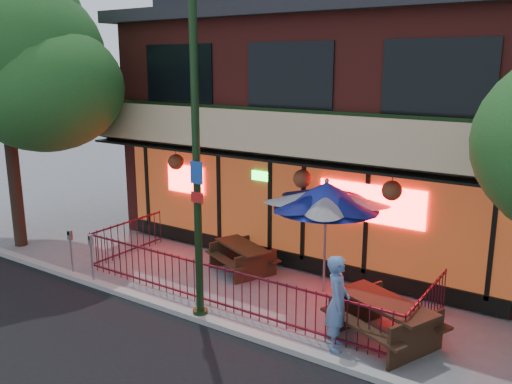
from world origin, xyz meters
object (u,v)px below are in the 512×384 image
Objects in this scene: patio_umbrella at (326,196)px; pedestrian at (337,303)px; street_light at (197,173)px; street_tree_left at (4,49)px; picnic_table_left at (242,254)px; picnic_table_right at (385,315)px; parking_meter_near at (91,251)px; parking_meter_far at (71,245)px.

patio_umbrella reaches higher than pedestrian.
street_tree_left reaches higher than street_light.
street_light is at bearing -73.32° from picnic_table_left.
parking_meter_near reaches higher than picnic_table_right.
street_tree_left reaches higher than parking_meter_near.
parking_meter_far is (3.26, -0.79, -4.85)m from street_tree_left.
picnic_table_right is 7.06m from parking_meter_near.
street_tree_left reaches higher than picnic_table_left.
picnic_table_left is (-0.80, 2.68, -2.67)m from street_light.
picnic_table_left is at bearing -179.83° from patio_umbrella.
street_light reaches higher than picnic_table_right.
parking_meter_far is at bearing 71.52° from pedestrian.
parking_meter_far is at bearing -155.01° from patio_umbrella.
parking_meter_near is at bearing -178.98° from street_light.
picnic_table_right is at bearing 18.80° from street_light.
pedestrian is at bearing 5.13° from parking_meter_near.
street_tree_left reaches higher than patio_umbrella.
patio_umbrella is (2.35, 0.01, 1.88)m from picnic_table_left.
pedestrian reaches higher than parking_meter_far.
street_tree_left is 2.92× the size of patio_umbrella.
parking_meter_far is at bearing -171.10° from picnic_table_right.
patio_umbrella is at bearing 0.17° from picnic_table_left.
picnic_table_left is 1.12× the size of pedestrian.
street_tree_left is at bearing 166.43° from parking_meter_far.
parking_meter_far is (-5.75, -2.68, -1.53)m from patio_umbrella.
patio_umbrella reaches higher than picnic_table_left.
parking_meter_far reaches higher than picnic_table_right.
picnic_table_right is 1.32× the size of pedestrian.
patio_umbrella is at bearing 24.99° from parking_meter_far.
picnic_table_right is (3.60, 1.22, -2.59)m from street_light.
parking_meter_far is at bearing 179.96° from street_light.
picnic_table_right is 2.01× the size of parking_meter_far.
parking_meter_far is (-7.13, -0.50, -0.10)m from pedestrian.
picnic_table_left is at bearing 15.85° from street_tree_left.
patio_umbrella is 2.27× the size of parking_meter_far.
street_light is at bearing 1.02° from parking_meter_near.
patio_umbrella is (-2.05, 1.46, 1.79)m from picnic_table_right.
street_light is 7.91m from street_tree_left.
pedestrian is (2.93, 0.50, -2.22)m from street_light.
picnic_table_right is 7.90m from parking_meter_far.
patio_umbrella is at bearing 29.31° from parking_meter_near.
pedestrian is at bearing -132.82° from picnic_table_right.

